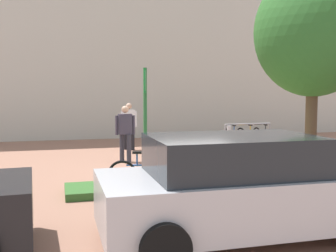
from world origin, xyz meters
name	(u,v)px	position (x,y,z in m)	size (l,w,h in m)	color
ground_plane	(194,167)	(0.00, 0.00, 0.00)	(60.00, 60.00, 0.00)	#936651
building_facade	(140,29)	(0.00, 8.13, 5.00)	(28.00, 1.20, 10.00)	beige
planter_strip	(221,183)	(-0.14, -2.37, 0.08)	(7.00, 1.10, 0.16)	#336028
tree_sidewalk	(314,32)	(2.23, -2.27, 3.58)	(2.83, 2.83, 5.16)	brown
parking_sign_post	(145,112)	(-1.92, -2.37, 1.74)	(0.11, 0.36, 2.68)	#2D7238
bike_at_sign	(146,174)	(-1.90, -2.28, 0.35)	(1.63, 0.56, 0.86)	black
bike_rack_cluster	(248,135)	(3.81, 4.49, 0.35)	(2.11, 1.57, 0.83)	#99999E
bollard_steel	(229,138)	(2.25, 2.79, 0.45)	(0.16, 0.16, 0.90)	#ADADB2
person_suited_navy	(125,130)	(-1.76, 1.41, 0.98)	(0.61, 0.34, 1.72)	#2D2D38
person_shirt_blue	(129,123)	(-1.24, 3.87, 0.98)	(0.60, 0.36, 1.72)	black
car_silver_sedan	(242,188)	(-1.12, -5.57, 0.76)	(4.30, 2.03, 1.54)	#B7B7BC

